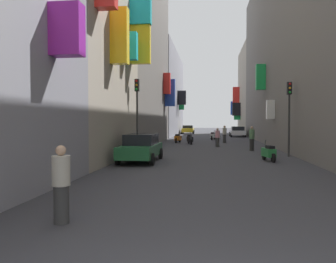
{
  "coord_description": "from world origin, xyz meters",
  "views": [
    {
      "loc": [
        -0.13,
        -2.45,
        2.17
      ],
      "look_at": [
        -3.05,
        21.2,
        1.4
      ],
      "focal_mm": 35.97,
      "sensor_mm": 36.0,
      "label": 1
    }
  ],
  "objects_px": {
    "pedestrian_near_left": "(225,134)",
    "traffic_light_near_corner": "(289,106)",
    "scooter_white": "(213,136)",
    "pedestrian_crossing": "(217,138)",
    "scooter_black": "(190,139)",
    "pedestrian_near_right": "(252,138)",
    "parked_car_yellow": "(188,129)",
    "scooter_orange": "(178,138)",
    "parked_car_green": "(141,147)",
    "parked_car_white": "(237,131)",
    "scooter_green": "(269,153)",
    "pedestrian_mid_street": "(61,185)",
    "traffic_light_far_corner": "(137,104)"
  },
  "relations": [
    {
      "from": "pedestrian_near_left",
      "to": "traffic_light_near_corner",
      "type": "bearing_deg",
      "value": -75.19
    },
    {
      "from": "scooter_white",
      "to": "pedestrian_crossing",
      "type": "relative_size",
      "value": 1.17
    },
    {
      "from": "scooter_black",
      "to": "pedestrian_near_right",
      "type": "relative_size",
      "value": 1.03
    },
    {
      "from": "traffic_light_near_corner",
      "to": "parked_car_yellow",
      "type": "bearing_deg",
      "value": 103.4
    },
    {
      "from": "traffic_light_near_corner",
      "to": "scooter_orange",
      "type": "bearing_deg",
      "value": 123.14
    },
    {
      "from": "parked_car_yellow",
      "to": "parked_car_green",
      "type": "distance_m",
      "value": 38.22
    },
    {
      "from": "scooter_orange",
      "to": "parked_car_white",
      "type": "bearing_deg",
      "value": 62.77
    },
    {
      "from": "pedestrian_crossing",
      "to": "traffic_light_near_corner",
      "type": "bearing_deg",
      "value": -60.77
    },
    {
      "from": "scooter_green",
      "to": "scooter_white",
      "type": "bearing_deg",
      "value": 97.7
    },
    {
      "from": "scooter_black",
      "to": "scooter_white",
      "type": "distance_m",
      "value": 7.94
    },
    {
      "from": "parked_car_yellow",
      "to": "pedestrian_near_right",
      "type": "relative_size",
      "value": 2.44
    },
    {
      "from": "parked_car_yellow",
      "to": "pedestrian_near_left",
      "type": "relative_size",
      "value": 2.55
    },
    {
      "from": "parked_car_green",
      "to": "pedestrian_mid_street",
      "type": "height_order",
      "value": "pedestrian_mid_street"
    },
    {
      "from": "scooter_black",
      "to": "traffic_light_near_corner",
      "type": "relative_size",
      "value": 0.41
    },
    {
      "from": "pedestrian_crossing",
      "to": "pedestrian_near_right",
      "type": "xyz_separation_m",
      "value": [
        2.37,
        -3.47,
        0.12
      ]
    },
    {
      "from": "scooter_green",
      "to": "pedestrian_mid_street",
      "type": "height_order",
      "value": "pedestrian_mid_street"
    },
    {
      "from": "scooter_green",
      "to": "traffic_light_near_corner",
      "type": "relative_size",
      "value": 0.41
    },
    {
      "from": "pedestrian_crossing",
      "to": "traffic_light_far_corner",
      "type": "bearing_deg",
      "value": -122.89
    },
    {
      "from": "pedestrian_mid_street",
      "to": "traffic_light_near_corner",
      "type": "distance_m",
      "value": 16.39
    },
    {
      "from": "parked_car_white",
      "to": "scooter_white",
      "type": "distance_m",
      "value": 8.3
    },
    {
      "from": "pedestrian_near_left",
      "to": "traffic_light_near_corner",
      "type": "xyz_separation_m",
      "value": [
        3.27,
        -12.38,
        2.2
      ]
    },
    {
      "from": "parked_car_white",
      "to": "traffic_light_near_corner",
      "type": "bearing_deg",
      "value": -87.79
    },
    {
      "from": "pedestrian_crossing",
      "to": "pedestrian_near_right",
      "type": "relative_size",
      "value": 0.88
    },
    {
      "from": "parked_car_white",
      "to": "traffic_light_near_corner",
      "type": "xyz_separation_m",
      "value": [
        0.98,
        -25.29,
        2.31
      ]
    },
    {
      "from": "pedestrian_crossing",
      "to": "parked_car_white",
      "type": "bearing_deg",
      "value": 80.23
    },
    {
      "from": "scooter_black",
      "to": "pedestrian_near_right",
      "type": "height_order",
      "value": "pedestrian_near_right"
    },
    {
      "from": "scooter_orange",
      "to": "pedestrian_near_right",
      "type": "relative_size",
      "value": 1.1
    },
    {
      "from": "pedestrian_near_right",
      "to": "traffic_light_far_corner",
      "type": "relative_size",
      "value": 0.38
    },
    {
      "from": "pedestrian_near_left",
      "to": "pedestrian_crossing",
      "type": "bearing_deg",
      "value": -98.96
    },
    {
      "from": "parked_car_yellow",
      "to": "scooter_green",
      "type": "distance_m",
      "value": 37.86
    },
    {
      "from": "traffic_light_far_corner",
      "to": "scooter_black",
      "type": "bearing_deg",
      "value": 76.11
    },
    {
      "from": "scooter_orange",
      "to": "pedestrian_crossing",
      "type": "relative_size",
      "value": 1.25
    },
    {
      "from": "parked_car_green",
      "to": "scooter_white",
      "type": "bearing_deg",
      "value": 79.2
    },
    {
      "from": "scooter_orange",
      "to": "traffic_light_near_corner",
      "type": "bearing_deg",
      "value": -56.86
    },
    {
      "from": "traffic_light_far_corner",
      "to": "scooter_green",
      "type": "bearing_deg",
      "value": -13.85
    },
    {
      "from": "parked_car_green",
      "to": "scooter_orange",
      "type": "height_order",
      "value": "parked_car_green"
    },
    {
      "from": "scooter_black",
      "to": "traffic_light_far_corner",
      "type": "relative_size",
      "value": 0.39
    },
    {
      "from": "pedestrian_near_right",
      "to": "traffic_light_near_corner",
      "type": "relative_size",
      "value": 0.4
    },
    {
      "from": "pedestrian_near_right",
      "to": "pedestrian_crossing",
      "type": "bearing_deg",
      "value": 124.26
    },
    {
      "from": "scooter_black",
      "to": "pedestrian_mid_street",
      "type": "distance_m",
      "value": 24.33
    },
    {
      "from": "pedestrian_mid_street",
      "to": "traffic_light_far_corner",
      "type": "relative_size",
      "value": 0.35
    },
    {
      "from": "parked_car_yellow",
      "to": "scooter_orange",
      "type": "xyz_separation_m",
      "value": [
        0.46,
        -22.8,
        -0.28
      ]
    },
    {
      "from": "traffic_light_far_corner",
      "to": "parked_car_green",
      "type": "bearing_deg",
      "value": -73.76
    },
    {
      "from": "parked_car_white",
      "to": "pedestrian_near_right",
      "type": "distance_m",
      "value": 21.5
    },
    {
      "from": "pedestrian_near_left",
      "to": "pedestrian_near_right",
      "type": "bearing_deg",
      "value": -79.66
    },
    {
      "from": "parked_car_yellow",
      "to": "traffic_light_near_corner",
      "type": "distance_m",
      "value": 35.83
    },
    {
      "from": "parked_car_white",
      "to": "traffic_light_near_corner",
      "type": "distance_m",
      "value": 25.42
    },
    {
      "from": "parked_car_green",
      "to": "parked_car_yellow",
      "type": "bearing_deg",
      "value": 89.9
    },
    {
      "from": "parked_car_green",
      "to": "pedestrian_near_right",
      "type": "relative_size",
      "value": 2.46
    },
    {
      "from": "parked_car_green",
      "to": "scooter_green",
      "type": "distance_m",
      "value": 6.83
    }
  ]
}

